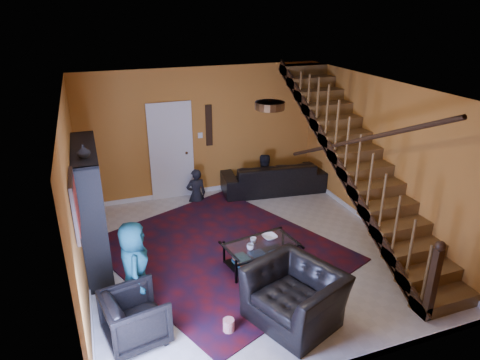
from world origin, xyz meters
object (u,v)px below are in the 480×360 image
Objects in this scene: armchair_left at (136,317)px; armchair_right at (295,296)px; bookshelf at (93,209)px; sofa at (273,176)px; coffee_table at (261,254)px.

armchair_right is at bearing -110.26° from armchair_left.
bookshelf reaches higher than sofa.
armchair_left is at bearing -80.11° from bookshelf.
coffee_table is at bearing 69.37° from sofa.
bookshelf is at bearing -157.02° from armchair_right.
armchair_left is at bearing -121.84° from armchair_right.
armchair_left reaches higher than sofa.
armchair_left is at bearing -155.54° from coffee_table.
bookshelf reaches higher than armchair_right.
armchair_right reaches higher than coffee_table.
armchair_right reaches higher than armchair_left.
coffee_table is at bearing -23.64° from bookshelf.
armchair_left is (0.35, -2.04, -0.62)m from bookshelf.
coffee_table is at bearing -76.36° from armchair_left.
sofa is 1.99× the size of armchair_right.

